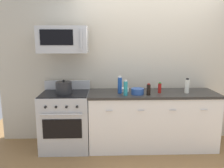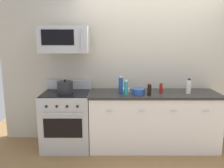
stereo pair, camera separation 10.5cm
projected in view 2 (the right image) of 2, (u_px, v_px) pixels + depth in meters
The scene contains 13 objects.
ground_plane at pixel (151, 146), 3.82m from camera, with size 6.17×6.17×0.00m, color olive.
back_wall at pixel (150, 63), 3.96m from camera, with size 5.14×0.10×2.70m, color beige.
counter_unit at pixel (152, 120), 3.73m from camera, with size 2.05×0.66×0.92m.
range_oven at pixel (66, 120), 3.73m from camera, with size 0.76×0.69×1.07m.
microwave at pixel (64, 40), 3.53m from camera, with size 0.74×0.44×0.40m.
bottle_hot_sauce_red at pixel (160, 88), 3.60m from camera, with size 0.05×0.05×0.17m.
bottle_dish_soap at pixel (125, 88), 3.43m from camera, with size 0.06×0.06×0.24m.
bottle_soy_sauce_dark at pixel (149, 90), 3.45m from camera, with size 0.06×0.06×0.18m.
bottle_soda_blue at pixel (120, 85), 3.58m from camera, with size 0.07×0.07×0.27m.
bottle_vinegar_white at pixel (188, 86), 3.57m from camera, with size 0.07×0.07×0.24m.
bowl_white_ceramic at pixel (125, 90), 3.72m from camera, with size 0.14×0.14×0.05m.
bowl_blue_mixing at pixel (138, 91), 3.52m from camera, with size 0.20×0.20×0.09m.
stockpot at pixel (64, 87), 3.57m from camera, with size 0.25×0.25×0.22m.
Camera 2 is at (-0.67, -3.55, 1.75)m, focal length 36.73 mm.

